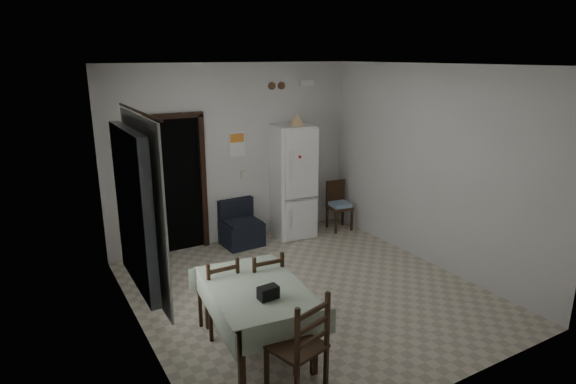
% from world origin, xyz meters
% --- Properties ---
extents(ground, '(4.50, 4.50, 0.00)m').
position_xyz_m(ground, '(0.00, 0.00, 0.00)').
color(ground, '#B2A891').
rests_on(ground, ground).
extents(ceiling, '(4.20, 4.50, 0.02)m').
position_xyz_m(ceiling, '(0.00, 0.00, 2.90)').
color(ceiling, white).
rests_on(ceiling, ground).
extents(wall_back, '(4.20, 0.02, 2.90)m').
position_xyz_m(wall_back, '(0.00, 2.25, 1.45)').
color(wall_back, silver).
rests_on(wall_back, ground).
extents(wall_front, '(4.20, 0.02, 2.90)m').
position_xyz_m(wall_front, '(0.00, -2.25, 1.45)').
color(wall_front, silver).
rests_on(wall_front, ground).
extents(wall_left, '(0.02, 4.50, 2.90)m').
position_xyz_m(wall_left, '(-2.10, 0.00, 1.45)').
color(wall_left, silver).
rests_on(wall_left, ground).
extents(wall_right, '(0.02, 4.50, 2.90)m').
position_xyz_m(wall_right, '(2.10, 0.00, 1.45)').
color(wall_right, silver).
rests_on(wall_right, ground).
extents(doorway, '(1.06, 0.52, 2.22)m').
position_xyz_m(doorway, '(-1.05, 2.45, 1.06)').
color(doorway, black).
rests_on(doorway, ground).
extents(window_recess, '(0.10, 1.20, 1.60)m').
position_xyz_m(window_recess, '(-2.15, -0.20, 1.55)').
color(window_recess, silver).
rests_on(window_recess, ground).
extents(curtain, '(0.02, 1.45, 1.85)m').
position_xyz_m(curtain, '(-2.04, -0.20, 1.55)').
color(curtain, beige).
rests_on(curtain, ground).
extents(curtain_rod, '(0.02, 1.60, 0.02)m').
position_xyz_m(curtain_rod, '(-2.03, -0.20, 2.50)').
color(curtain_rod, black).
rests_on(curtain_rod, ground).
extents(calendar, '(0.28, 0.02, 0.40)m').
position_xyz_m(calendar, '(0.05, 2.24, 1.62)').
color(calendar, white).
rests_on(calendar, ground).
extents(calendar_image, '(0.24, 0.01, 0.14)m').
position_xyz_m(calendar_image, '(0.05, 2.23, 1.72)').
color(calendar_image, orange).
rests_on(calendar_image, ground).
extents(light_switch, '(0.08, 0.02, 0.12)m').
position_xyz_m(light_switch, '(0.15, 2.24, 1.10)').
color(light_switch, beige).
rests_on(light_switch, ground).
extents(vent_left, '(0.12, 0.03, 0.12)m').
position_xyz_m(vent_left, '(0.70, 2.23, 2.52)').
color(vent_left, brown).
rests_on(vent_left, ground).
extents(vent_right, '(0.12, 0.03, 0.12)m').
position_xyz_m(vent_right, '(0.88, 2.23, 2.52)').
color(vent_right, brown).
rests_on(vent_right, ground).
extents(emergency_light, '(0.25, 0.07, 0.09)m').
position_xyz_m(emergency_light, '(1.35, 2.21, 2.55)').
color(emergency_light, white).
rests_on(emergency_light, ground).
extents(fridge, '(0.70, 0.70, 1.90)m').
position_xyz_m(fridge, '(0.90, 1.93, 0.95)').
color(fridge, white).
rests_on(fridge, ground).
extents(tan_cone, '(0.26, 0.26, 0.20)m').
position_xyz_m(tan_cone, '(0.94, 1.83, 2.00)').
color(tan_cone, tan).
rests_on(tan_cone, fridge).
extents(navy_seat, '(0.63, 0.61, 0.73)m').
position_xyz_m(navy_seat, '(-0.05, 1.93, 0.37)').
color(navy_seat, black).
rests_on(navy_seat, ground).
extents(corner_chair, '(0.41, 0.41, 0.86)m').
position_xyz_m(corner_chair, '(1.77, 1.73, 0.43)').
color(corner_chair, black).
rests_on(corner_chair, ground).
extents(dining_table, '(1.08, 1.51, 0.73)m').
position_xyz_m(dining_table, '(-1.14, -0.81, 0.37)').
color(dining_table, '#97A890').
rests_on(dining_table, ground).
extents(black_bag, '(0.20, 0.13, 0.13)m').
position_xyz_m(black_bag, '(-1.15, -1.10, 0.80)').
color(black_bag, black).
rests_on(black_bag, dining_table).
extents(dining_chair_far_left, '(0.39, 0.39, 0.91)m').
position_xyz_m(dining_chair_far_left, '(-1.33, -0.26, 0.45)').
color(dining_chair_far_left, black).
rests_on(dining_chair_far_left, ground).
extents(dining_chair_far_right, '(0.42, 0.42, 0.91)m').
position_xyz_m(dining_chair_far_right, '(-0.83, -0.35, 0.45)').
color(dining_chair_far_right, black).
rests_on(dining_chair_far_right, ground).
extents(dining_chair_near_head, '(0.55, 0.55, 1.04)m').
position_xyz_m(dining_chair_near_head, '(-1.14, -1.62, 0.52)').
color(dining_chair_near_head, black).
rests_on(dining_chair_near_head, ground).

